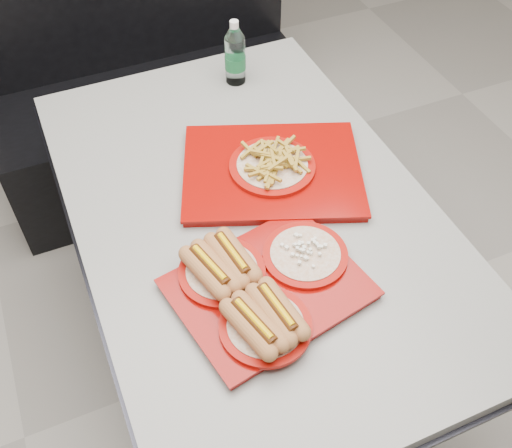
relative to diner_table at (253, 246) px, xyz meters
name	(u,v)px	position (x,y,z in m)	size (l,w,h in m)	color
ground	(253,350)	(0.00, 0.00, -0.58)	(6.00, 6.00, 0.00)	#A09A8F
diner_table	(253,246)	(0.00, 0.00, 0.00)	(0.92, 1.42, 0.75)	black
booth_bench	(150,88)	(0.00, 1.09, -0.18)	(1.30, 0.57, 1.35)	black
tray_near	(261,286)	(-0.09, -0.27, 0.20)	(0.47, 0.40, 0.09)	#840703
tray_far	(272,168)	(0.10, 0.09, 0.19)	(0.59, 0.53, 0.10)	#840703
water_bottle	(235,56)	(0.17, 0.54, 0.26)	(0.07, 0.07, 0.21)	silver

